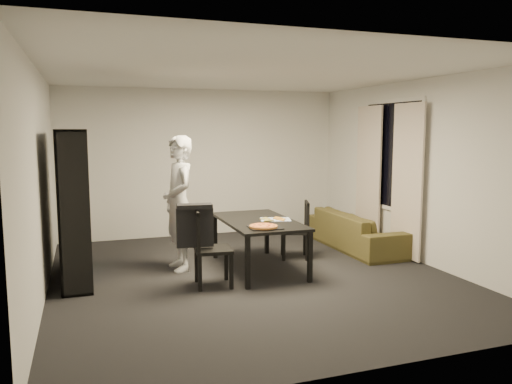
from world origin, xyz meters
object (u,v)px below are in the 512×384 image
object	(u,v)px
person	(179,203)
pepperoni_pizza	(263,226)
bookshelf	(75,205)
baking_tray	(265,227)
sofa	(357,230)
chair_left	(206,243)
chair_right	(300,226)
dining_table	(258,224)

from	to	relation	value
person	pepperoni_pizza	distance (m)	1.28
bookshelf	baking_tray	bearing A→B (deg)	-21.47
bookshelf	sofa	distance (m)	4.28
bookshelf	sofa	xyz separation A→B (m)	(4.22, 0.27, -0.66)
person	bookshelf	bearing A→B (deg)	-96.16
chair_left	chair_right	xyz separation A→B (m)	(1.63, 0.85, -0.05)
baking_tray	pepperoni_pizza	world-z (taller)	pepperoni_pizza
pepperoni_pizza	bookshelf	bearing A→B (deg)	157.82
dining_table	pepperoni_pizza	size ratio (longest dim) A/B	4.66
pepperoni_pizza	baking_tray	bearing A→B (deg)	32.47
bookshelf	chair_left	size ratio (longest dim) A/B	2.02
baking_tray	pepperoni_pizza	distance (m)	0.04
person	chair_left	bearing A→B (deg)	4.35
bookshelf	person	distance (m)	1.32
bookshelf	chair_left	bearing A→B (deg)	-29.33
person	sofa	distance (m)	2.98
dining_table	bookshelf	bearing A→B (deg)	171.81
bookshelf	pepperoni_pizza	xyz separation A→B (m)	(2.20, -0.90, -0.24)
bookshelf	chair_right	size ratio (longest dim) A/B	2.24
dining_table	person	world-z (taller)	person
dining_table	chair_right	world-z (taller)	chair_right
bookshelf	baking_tray	size ratio (longest dim) A/B	4.75
chair_left	baking_tray	distance (m)	0.76
person	baking_tray	distance (m)	1.29
chair_right	person	xyz separation A→B (m)	(-1.79, -0.01, 0.43)
chair_left	sofa	world-z (taller)	chair_left
chair_left	baking_tray	xyz separation A→B (m)	(0.75, -0.04, 0.15)
dining_table	person	size ratio (longest dim) A/B	0.90
sofa	pepperoni_pizza	bearing A→B (deg)	120.06
baking_tray	sofa	bearing A→B (deg)	30.03
chair_left	baking_tray	bearing A→B (deg)	-87.17
bookshelf	pepperoni_pizza	bearing A→B (deg)	-22.18
dining_table	baking_tray	bearing A→B (deg)	-100.64
bookshelf	dining_table	bearing A→B (deg)	-8.19
dining_table	sofa	xyz separation A→B (m)	(1.89, 0.61, -0.33)
chair_left	baking_tray	world-z (taller)	chair_left
chair_left	pepperoni_pizza	distance (m)	0.74
baking_tray	chair_left	bearing A→B (deg)	176.57
dining_table	sofa	bearing A→B (deg)	17.89
bookshelf	chair_right	bearing A→B (deg)	0.33
bookshelf	pepperoni_pizza	size ratio (longest dim) A/B	5.43
chair_left	pepperoni_pizza	world-z (taller)	chair_left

